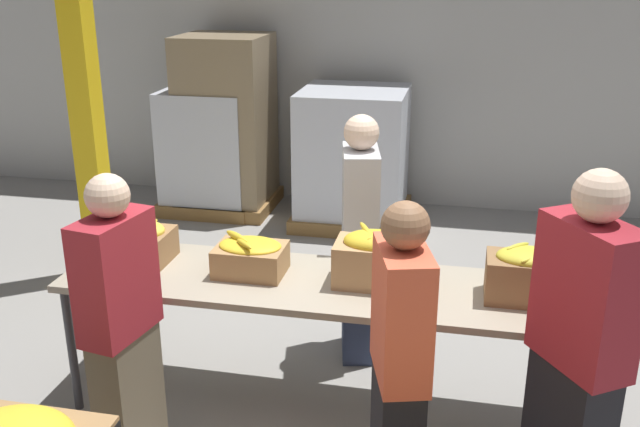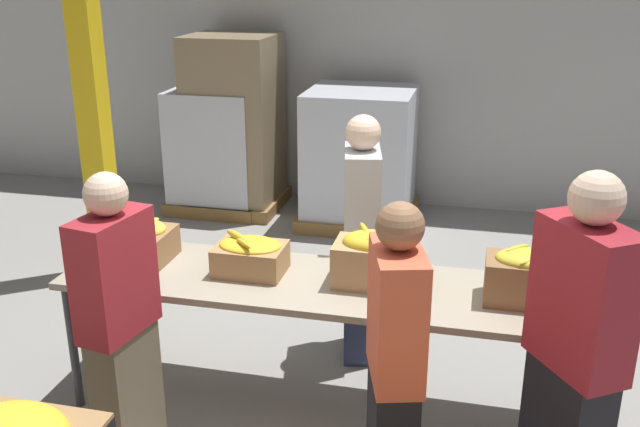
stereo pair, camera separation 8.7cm
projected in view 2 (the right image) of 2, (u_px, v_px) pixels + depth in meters
name	position (u px, v px, depth m)	size (l,w,h in m)	color
ground_plane	(316.00, 406.00, 4.24)	(30.00, 30.00, 0.00)	gray
wall_back	(406.00, 12.00, 7.11)	(16.00, 0.08, 4.00)	#B7B7B2
sorting_table	(316.00, 290.00, 3.98)	(2.87, 0.73, 0.82)	#9E937F
banana_box_0	(134.00, 238.00, 4.22)	(0.45, 0.32, 0.25)	olive
banana_box_1	(250.00, 255.00, 4.04)	(0.39, 0.29, 0.23)	#A37A4C
banana_box_2	(375.00, 258.00, 3.87)	(0.45, 0.30, 0.31)	tan
banana_box_3	(528.00, 276.00, 3.67)	(0.44, 0.26, 0.29)	olive
volunteer_0	(120.00, 324.00, 3.56)	(0.28, 0.45, 1.58)	#6B604C
volunteer_1	(394.00, 368.00, 3.19)	(0.32, 0.46, 1.57)	black
volunteer_2	(361.00, 241.00, 4.54)	(0.30, 0.47, 1.63)	#2D3856
volunteer_3	(574.00, 358.00, 3.13)	(0.44, 0.51, 1.71)	black
support_pillar	(84.00, 30.00, 5.37)	(0.20, 0.20, 4.00)	yellow
pallet_stack_0	(235.00, 125.00, 7.31)	(0.93, 0.93, 1.80)	olive
pallet_stack_1	(360.00, 158.00, 7.01)	(1.10, 1.10, 1.33)	olive
pallet_stack_2	(220.00, 150.00, 7.44)	(0.96, 0.96, 1.26)	olive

